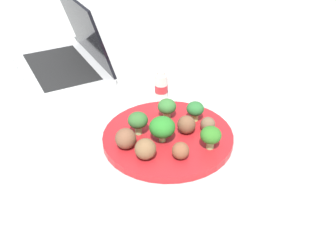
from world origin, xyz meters
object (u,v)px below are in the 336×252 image
Objects in this scene: meatball_near_rim at (126,139)px; yogurt_bottle at (161,87)px; broccoli_floret_center at (138,121)px; broccoli_floret_far_rim at (195,109)px; knife at (187,230)px; laptop at (67,57)px; broccoli_floret_near_rim at (211,136)px; meatball_back_right at (145,149)px; meatball_mid_left at (181,151)px; broccoli_floret_back_left at (162,127)px; plate at (168,137)px; napkin at (197,227)px; meatball_far_rim at (208,125)px; fork at (209,227)px; broccoli_floret_mid_left at (167,107)px; meatball_front_left at (187,125)px.

meatball_near_rim is 0.24m from yogurt_bottle.
broccoli_floret_far_rim is at bearing 104.77° from broccoli_floret_center.
knife is 0.39× the size of laptop.
broccoli_floret_near_rim is 0.13m from meatball_back_right.
meatball_back_right reaches higher than meatball_mid_left.
broccoli_floret_back_left is 0.47m from laptop.
napkin is at bearing 2.49° from plate.
broccoli_floret_center is 0.05m from meatball_near_rim.
laptop is (-0.47, -0.18, 0.00)m from meatball_back_right.
plate is at bearing -56.63° from broccoli_floret_far_rim.
broccoli_floret_back_left reaches higher than knife.
meatball_far_rim is 0.26m from napkin.
meatball_far_rim is 0.27m from knife.
broccoli_floret_center is at bearing -95.49° from meatball_far_rim.
knife is at bearing -86.81° from fork.
meatball_far_rim is (-0.07, 0.14, -0.00)m from meatball_back_right.
broccoli_floret_mid_left is at bearing -151.19° from broccoli_floret_near_rim.
broccoli_floret_far_rim is 0.12× the size of laptop.
broccoli_floret_near_rim reaches higher than meatball_back_right.
meatball_back_right is at bearing 5.08° from broccoli_floret_center.
yogurt_bottle is (-0.25, 0.06, -0.00)m from meatball_back_right.
broccoli_floret_far_rim is 1.07× the size of meatball_near_rim.
knife is (0.26, -0.01, -0.00)m from plate.
laptop reaches higher than broccoli_floret_center.
meatball_back_right is at bearing -84.61° from broccoli_floret_near_rim.
meatball_far_rim reaches higher than knife.
broccoli_floret_mid_left is (-0.07, 0.01, 0.04)m from plate.
napkin is 0.69m from laptop.
broccoli_floret_center reaches higher than meatball_front_left.
napkin is at bearing 15.87° from broccoli_floret_center.
meatball_back_right is 0.07m from meatball_mid_left.
meatball_near_rim is (0.10, -0.10, -0.01)m from broccoli_floret_mid_left.
broccoli_floret_near_rim is 0.20m from napkin.
napkin is 0.02m from fork.
laptop reaches higher than plate.
napkin is (0.26, 0.07, -0.05)m from broccoli_floret_center.
broccoli_floret_near_rim is at bearing 15.65° from yogurt_bottle.
plate is at bearing -171.56° from meatball_mid_left.
meatball_front_left is 0.48m from laptop.
broccoli_floret_center reaches higher than napkin.
meatball_far_rim is at bearing 170.34° from broccoli_floret_near_rim.
plate is 0.10m from meatball_back_right.
knife is (0.23, 0.01, -0.04)m from broccoli_floret_back_left.
meatball_back_right is (0.12, -0.12, -0.01)m from broccoli_floret_far_rim.
plate is 5.01× the size of broccoli_floret_back_left.
napkin is at bearing -6.80° from meatball_front_left.
plate is 0.25m from fork.
laptop is at bearing -160.74° from meatball_near_rim.
broccoli_floret_back_left is 0.24m from fork.
plate is at bearing -177.51° from napkin.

